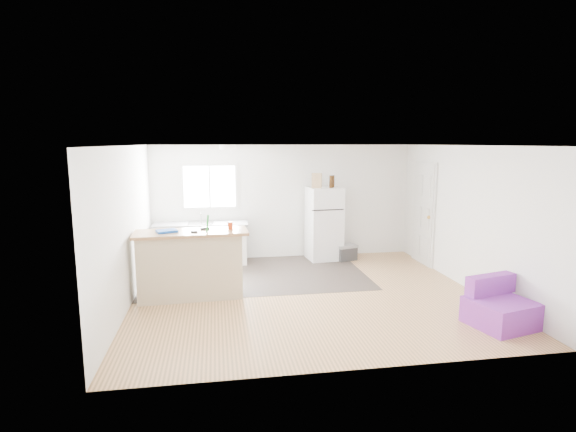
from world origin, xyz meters
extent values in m
cube|color=olive|center=(0.00, 0.00, -0.01)|extent=(5.50, 5.00, 0.01)
cube|color=white|center=(0.00, 0.00, 2.40)|extent=(5.50, 5.00, 0.01)
cube|color=white|center=(0.00, 2.50, 1.20)|extent=(5.50, 0.01, 2.40)
cube|color=white|center=(0.00, -2.50, 1.20)|extent=(5.50, 0.01, 2.40)
cube|color=white|center=(-2.75, 0.00, 1.20)|extent=(0.01, 5.00, 2.40)
cube|color=white|center=(2.75, 0.00, 1.20)|extent=(0.01, 5.00, 2.40)
cube|color=#2E2622|center=(-0.73, 1.25, 0.00)|extent=(4.05, 2.50, 0.00)
cube|color=white|center=(-1.55, 2.49, 1.55)|extent=(1.18, 0.04, 0.98)
cube|color=white|center=(-1.55, 2.47, 1.55)|extent=(1.05, 0.01, 0.85)
cube|color=white|center=(-1.55, 2.46, 1.55)|extent=(0.03, 0.02, 0.85)
cube|color=white|center=(2.72, 1.55, 1.01)|extent=(0.05, 0.82, 2.03)
cube|color=white|center=(2.73, 1.55, 1.02)|extent=(0.03, 0.92, 2.10)
sphere|color=gold|center=(2.67, 1.23, 1.00)|extent=(0.07, 0.07, 0.07)
cylinder|color=white|center=(-1.20, 1.20, 2.36)|extent=(0.30, 0.30, 0.07)
cube|color=white|center=(-1.74, 2.21, 0.40)|extent=(1.85, 0.65, 0.80)
cube|color=slate|center=(-1.74, 2.21, 0.82)|extent=(1.91, 0.69, 0.04)
cube|color=silver|center=(-1.74, 2.18, 0.82)|extent=(0.52, 0.41, 0.05)
cube|color=tan|center=(-1.86, 0.17, 0.51)|extent=(1.62, 0.64, 1.03)
cube|color=#A27345|center=(-1.83, 0.17, 1.05)|extent=(1.78, 0.75, 0.05)
cube|color=white|center=(0.80, 2.17, 0.76)|extent=(0.73, 0.69, 1.53)
cube|color=black|center=(0.80, 1.85, 1.10)|extent=(0.67, 0.08, 0.02)
cube|color=silver|center=(0.53, 1.84, 1.30)|extent=(0.03, 0.02, 0.27)
cube|color=silver|center=(0.53, 1.84, 0.63)|extent=(0.03, 0.02, 0.53)
cube|color=#2E2F31|center=(1.24, 2.00, 0.14)|extent=(0.48, 0.38, 0.28)
cube|color=gray|center=(1.24, 2.00, 0.30)|extent=(0.50, 0.41, 0.06)
cube|color=purple|center=(2.32, -1.67, 0.18)|extent=(0.92, 0.88, 0.36)
cube|color=purple|center=(2.32, -1.40, 0.50)|extent=(0.79, 0.36, 0.27)
cube|color=silver|center=(-1.78, 0.12, 0.15)|extent=(0.16, 0.12, 0.29)
cylinder|color=#192CB5|center=(-1.78, 0.12, 0.32)|extent=(0.06, 0.06, 0.06)
cylinder|color=green|center=(-1.62, 0.12, 0.70)|extent=(0.16, 0.34, 1.31)
sphere|color=beige|center=(-1.75, -0.01, 0.06)|extent=(0.15, 0.15, 0.15)
cylinder|color=red|center=(-1.21, 0.23, 1.13)|extent=(0.10, 0.10, 0.12)
cube|color=blue|center=(-2.19, 0.15, 1.09)|extent=(0.36, 0.31, 0.04)
cube|color=black|center=(-1.62, 0.28, 1.09)|extent=(0.15, 0.08, 0.03)
cube|color=black|center=(-1.77, 0.05, 1.09)|extent=(0.10, 0.05, 0.03)
cube|color=#9F845A|center=(0.62, 2.09, 1.68)|extent=(0.22, 0.16, 0.30)
cylinder|color=#3A200A|center=(0.91, 2.06, 1.65)|extent=(0.09, 0.09, 0.25)
cylinder|color=#3A200A|center=(0.97, 2.13, 1.65)|extent=(0.09, 0.09, 0.25)
camera|label=1|loc=(-1.43, -6.87, 2.44)|focal=28.00mm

